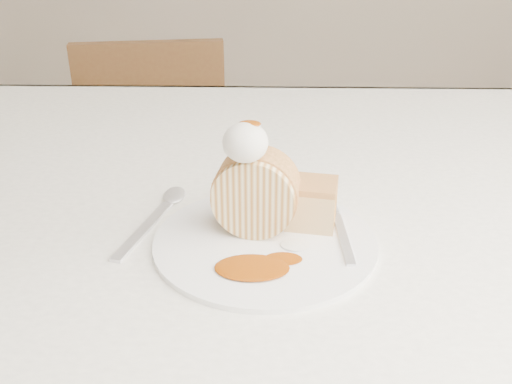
{
  "coord_description": "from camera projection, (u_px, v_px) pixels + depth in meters",
  "views": [
    {
      "loc": [
        -0.05,
        -0.49,
        1.08
      ],
      "look_at": [
        -0.07,
        0.05,
        0.81
      ],
      "focal_mm": 40.0,
      "sensor_mm": 36.0,
      "label": 1
    }
  ],
  "objects": [
    {
      "name": "caramel_drizzle",
      "position": [
        250.0,
        119.0,
        0.57
      ],
      "size": [
        0.02,
        0.02,
        0.01
      ],
      "primitive_type": "ellipsoid",
      "color": "#843705",
      "rests_on": "whipped_cream"
    },
    {
      "name": "plate",
      "position": [
        265.0,
        242.0,
        0.62
      ],
      "size": [
        0.28,
        0.28,
        0.01
      ],
      "primitive_type": "cylinder",
      "rotation": [
        0.0,
        0.0,
        -0.17
      ],
      "color": "white",
      "rests_on": "table"
    },
    {
      "name": "caramel_pool",
      "position": [
        252.0,
        268.0,
        0.57
      ],
      "size": [
        0.08,
        0.06,
        0.0
      ],
      "primitive_type": null,
      "rotation": [
        0.0,
        0.0,
        -0.17
      ],
      "color": "#843705",
      "rests_on": "plate"
    },
    {
      "name": "fork",
      "position": [
        344.0,
        239.0,
        0.62
      ],
      "size": [
        0.03,
        0.14,
        0.0
      ],
      "primitive_type": "cube",
      "rotation": [
        0.0,
        0.0,
        0.04
      ],
      "color": "silver",
      "rests_on": "plate"
    },
    {
      "name": "roulade_slice",
      "position": [
        256.0,
        193.0,
        0.62
      ],
      "size": [
        0.1,
        0.06,
        0.09
      ],
      "primitive_type": "cylinder",
      "rotation": [
        1.57,
        0.0,
        -0.14
      ],
      "color": "beige",
      "rests_on": "plate"
    },
    {
      "name": "whipped_cream",
      "position": [
        245.0,
        142.0,
        0.57
      ],
      "size": [
        0.05,
        0.05,
        0.04
      ],
      "primitive_type": "ellipsoid",
      "color": "white",
      "rests_on": "roulade_slice"
    },
    {
      "name": "spoon",
      "position": [
        144.0,
        230.0,
        0.65
      ],
      "size": [
        0.07,
        0.16,
        0.0
      ],
      "primitive_type": "cube",
      "rotation": [
        0.0,
        0.0,
        -0.26
      ],
      "color": "silver",
      "rests_on": "table"
    },
    {
      "name": "cake_chunk",
      "position": [
        311.0,
        206.0,
        0.64
      ],
      "size": [
        0.06,
        0.06,
        0.05
      ],
      "primitive_type": "cube",
      "rotation": [
        0.0,
        0.0,
        -0.17
      ],
      "color": "#D78B51",
      "rests_on": "plate"
    },
    {
      "name": "chair_far",
      "position": [
        158.0,
        155.0,
        1.61
      ],
      "size": [
        0.43,
        0.43,
        0.79
      ],
      "rotation": [
        0.0,
        0.0,
        3.3
      ],
      "color": "brown",
      "rests_on": "ground"
    },
    {
      "name": "table",
      "position": [
        306.0,
        239.0,
        0.8
      ],
      "size": [
        1.4,
        0.9,
        0.75
      ],
      "color": "white",
      "rests_on": "ground"
    }
  ]
}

